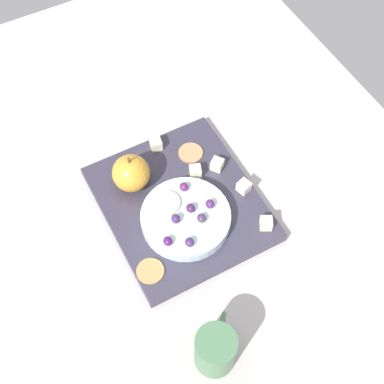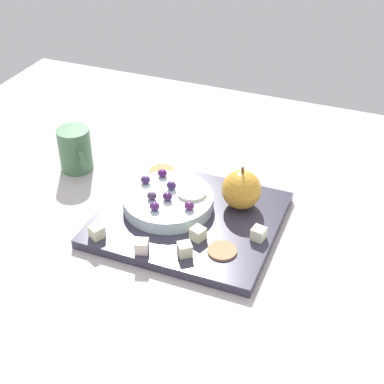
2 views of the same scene
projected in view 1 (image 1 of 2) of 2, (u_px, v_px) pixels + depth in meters
table at (169, 224)px, 104.83cm from camera, size 136.30×107.60×3.46cm
platter at (180, 203)px, 104.22cm from camera, size 32.02×28.09×1.78cm
serving_dish at (186, 218)px, 100.05cm from camera, size 16.71×16.71×2.46cm
apple_whole at (131, 173)px, 102.47cm from camera, size 7.29×7.29×7.29cm
apple_stem at (129, 160)px, 98.87cm from camera, size 0.50×0.50×1.20cm
cheese_cube_0 at (244, 187)px, 103.87cm from camera, size 2.77×2.77×2.22cm
cheese_cube_1 at (156, 144)px, 109.27cm from camera, size 2.59×2.59×2.22cm
cheese_cube_2 at (217, 164)px, 106.62cm from camera, size 3.12×3.12×2.22cm
cheese_cube_3 at (266, 223)px, 99.63cm from camera, size 3.01×3.01×2.22cm
cheese_cube_4 at (195, 172)px, 105.73cm from camera, size 2.85×2.85×2.22cm
cracker_0 at (150, 271)px, 95.57cm from camera, size 4.98×4.98×0.40cm
cracker_1 at (191, 153)px, 109.24cm from camera, size 4.98×4.98×0.40cm
grape_0 at (210, 204)px, 99.33cm from camera, size 1.81×1.63×1.59cm
grape_1 at (168, 241)px, 95.34cm from camera, size 1.81×1.63×1.49cm
grape_2 at (176, 218)px, 97.66cm from camera, size 1.81×1.63×1.68cm
grape_3 at (192, 241)px, 95.31cm from camera, size 1.81×1.63×1.54cm
grape_4 at (184, 187)px, 101.36cm from camera, size 1.81×1.63×1.50cm
grape_5 at (191, 208)px, 98.85cm from camera, size 1.81×1.63×1.62cm
grape_6 at (202, 218)px, 97.83cm from camera, size 1.81×1.63×1.45cm
apple_slice_0 at (166, 203)px, 99.99cm from camera, size 5.40×5.40×0.60cm
cup at (216, 350)px, 85.64cm from camera, size 8.39×8.11×9.15cm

